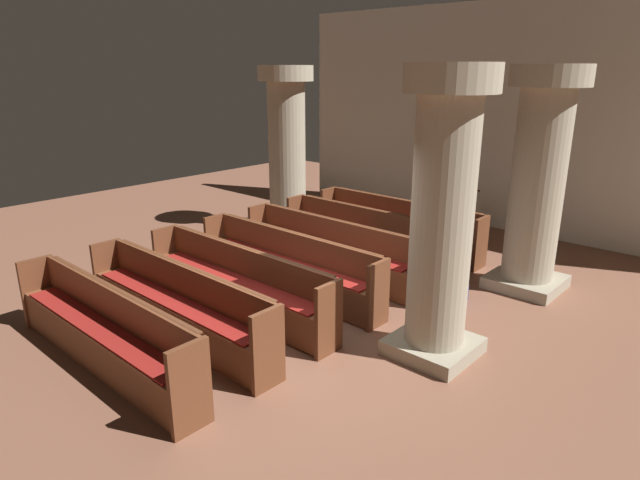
# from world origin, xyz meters

# --- Properties ---
(ground_plane) EXTENTS (19.20, 19.20, 0.00)m
(ground_plane) POSITION_xyz_m (0.00, 0.00, 0.00)
(ground_plane) COLOR brown
(back_wall) EXTENTS (10.00, 0.16, 4.50)m
(back_wall) POSITION_xyz_m (0.00, 6.08, 2.25)
(back_wall) COLOR silver
(back_wall) RESTS_ON ground
(pew_row_0) EXTENTS (3.41, 0.46, 0.90)m
(pew_row_0) POSITION_xyz_m (-0.78, 3.49, 0.49)
(pew_row_0) COLOR brown
(pew_row_0) RESTS_ON ground
(pew_row_1) EXTENTS (3.41, 0.46, 0.90)m
(pew_row_1) POSITION_xyz_m (-0.78, 2.53, 0.49)
(pew_row_1) COLOR brown
(pew_row_1) RESTS_ON ground
(pew_row_2) EXTENTS (3.41, 0.47, 0.90)m
(pew_row_2) POSITION_xyz_m (-0.78, 1.58, 0.49)
(pew_row_2) COLOR brown
(pew_row_2) RESTS_ON ground
(pew_row_3) EXTENTS (3.41, 0.46, 0.90)m
(pew_row_3) POSITION_xyz_m (-0.78, 0.62, 0.49)
(pew_row_3) COLOR brown
(pew_row_3) RESTS_ON ground
(pew_row_4) EXTENTS (3.41, 0.46, 0.90)m
(pew_row_4) POSITION_xyz_m (-0.78, -0.33, 0.49)
(pew_row_4) COLOR brown
(pew_row_4) RESTS_ON ground
(pew_row_5) EXTENTS (3.41, 0.47, 0.90)m
(pew_row_5) POSITION_xyz_m (-0.78, -1.29, 0.49)
(pew_row_5) COLOR brown
(pew_row_5) RESTS_ON ground
(pew_row_6) EXTENTS (3.41, 0.46, 0.90)m
(pew_row_6) POSITION_xyz_m (-0.78, -2.24, 0.49)
(pew_row_6) COLOR brown
(pew_row_6) RESTS_ON ground
(pillar_aisle_side) EXTENTS (1.10, 1.10, 3.28)m
(pillar_aisle_side) POSITION_xyz_m (1.80, 3.23, 1.71)
(pillar_aisle_side) COLOR #9F967E
(pillar_aisle_side) RESTS_ON ground
(pillar_far_side) EXTENTS (1.10, 1.10, 3.28)m
(pillar_far_side) POSITION_xyz_m (-3.30, 3.14, 1.71)
(pillar_far_side) COLOR #9F967E
(pillar_far_side) RESTS_ON ground
(pillar_aisle_rear) EXTENTS (1.00, 1.00, 3.28)m
(pillar_aisle_rear) POSITION_xyz_m (1.80, 0.50, 1.71)
(pillar_aisle_rear) COLOR #9F967E
(pillar_aisle_rear) RESTS_ON ground
(lectern) EXTENTS (0.48, 0.45, 1.08)m
(lectern) POSITION_xyz_m (-0.17, 4.87, 0.45)
(lectern) COLOR #411E13
(lectern) RESTS_ON ground
(hymn_book) EXTENTS (0.15, 0.18, 0.03)m
(hymn_book) POSITION_xyz_m (-0.04, 3.68, 0.91)
(hymn_book) COLOR navy
(hymn_book) RESTS_ON pew_row_0
(kneeler_box_blue) EXTENTS (0.39, 0.30, 0.23)m
(kneeler_box_blue) POSITION_xyz_m (1.18, 2.04, 0.11)
(kneeler_box_blue) COLOR navy
(kneeler_box_blue) RESTS_ON ground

